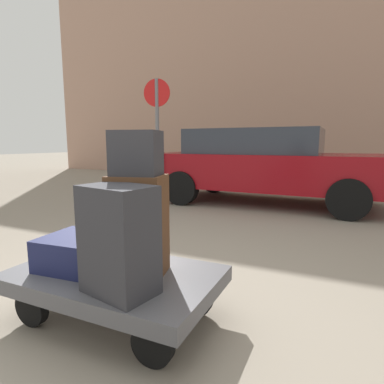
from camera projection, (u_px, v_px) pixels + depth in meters
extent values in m
plane|color=gray|center=(117.00, 320.00, 2.11)|extent=(60.00, 60.00, 0.00)
cube|color=tan|center=(374.00, 24.00, 9.49)|extent=(24.00, 1.20, 9.34)
cube|color=#4C4C51|center=(115.00, 278.00, 2.06)|extent=(1.33, 0.81, 0.10)
cylinder|color=black|center=(196.00, 298.00, 2.15)|extent=(0.24, 0.06, 0.24)
cylinder|color=black|center=(153.00, 344.00, 1.66)|extent=(0.24, 0.06, 0.24)
cylinder|color=black|center=(92.00, 275.00, 2.52)|extent=(0.24, 0.06, 0.24)
cylinder|color=black|center=(32.00, 307.00, 2.03)|extent=(0.24, 0.06, 0.24)
cube|color=#51331E|center=(138.00, 225.00, 1.98)|extent=(0.39, 0.33, 0.63)
cube|color=#191E47|center=(84.00, 252.00, 2.10)|extent=(0.56, 0.46, 0.21)
cube|color=#2D2D33|center=(119.00, 240.00, 1.72)|extent=(0.44, 0.34, 0.60)
cube|color=#2D2D33|center=(136.00, 153.00, 1.91)|extent=(0.33, 0.28, 0.27)
cube|color=maroon|center=(267.00, 170.00, 6.11)|extent=(4.32, 1.85, 0.64)
cube|color=#2D333D|center=(255.00, 141.00, 6.13)|extent=(2.43, 1.61, 0.46)
cylinder|color=black|center=(347.00, 186.00, 6.31)|extent=(0.64, 0.23, 0.64)
cylinder|color=black|center=(348.00, 199.00, 4.79)|extent=(0.64, 0.23, 0.64)
cylinder|color=black|center=(214.00, 179.00, 7.51)|extent=(0.64, 0.23, 0.64)
cylinder|color=black|center=(181.00, 188.00, 6.00)|extent=(0.64, 0.23, 0.64)
cylinder|color=slate|center=(158.00, 143.00, 5.91)|extent=(0.07, 0.07, 2.31)
cylinder|color=red|center=(157.00, 93.00, 5.77)|extent=(0.49, 0.11, 0.50)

